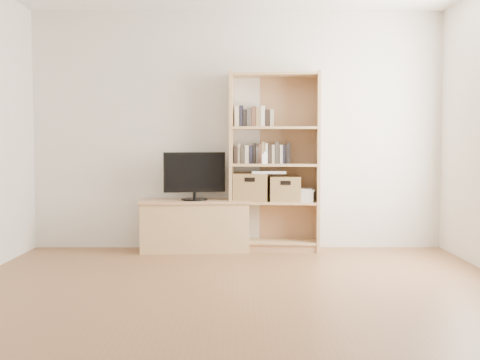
{
  "coord_description": "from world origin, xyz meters",
  "views": [
    {
      "loc": [
        0.01,
        -4.14,
        1.14
      ],
      "look_at": [
        0.03,
        1.9,
        0.79
      ],
      "focal_mm": 45.0,
      "sensor_mm": 36.0,
      "label": 1
    }
  ],
  "objects_px": {
    "tv_stand": "(195,227)",
    "baby_monitor": "(264,159)",
    "bookshelf": "(275,162)",
    "laptop": "(268,172)",
    "television": "(194,176)",
    "basket_right": "(285,189)",
    "basket_left": "(251,187)"
  },
  "relations": [
    {
      "from": "television",
      "to": "laptop",
      "type": "bearing_deg",
      "value": -10.82
    },
    {
      "from": "laptop",
      "to": "television",
      "type": "bearing_deg",
      "value": -179.99
    },
    {
      "from": "television",
      "to": "bookshelf",
      "type": "bearing_deg",
      "value": -9.94
    },
    {
      "from": "tv_stand",
      "to": "television",
      "type": "xyz_separation_m",
      "value": [
        -0.0,
        0.0,
        0.55
      ]
    },
    {
      "from": "television",
      "to": "basket_right",
      "type": "bearing_deg",
      "value": -11.1
    },
    {
      "from": "basket_left",
      "to": "basket_right",
      "type": "height_order",
      "value": "basket_left"
    },
    {
      "from": "basket_right",
      "to": "baby_monitor",
      "type": "bearing_deg",
      "value": -156.16
    },
    {
      "from": "basket_left",
      "to": "tv_stand",
      "type": "bearing_deg",
      "value": -168.95
    },
    {
      "from": "television",
      "to": "basket_left",
      "type": "distance_m",
      "value": 0.62
    },
    {
      "from": "television",
      "to": "baby_monitor",
      "type": "bearing_deg",
      "value": -17.05
    },
    {
      "from": "basket_right",
      "to": "laptop",
      "type": "distance_m",
      "value": 0.26
    },
    {
      "from": "tv_stand",
      "to": "baby_monitor",
      "type": "xyz_separation_m",
      "value": [
        0.75,
        -0.06,
        0.73
      ]
    },
    {
      "from": "basket_right",
      "to": "laptop",
      "type": "height_order",
      "value": "laptop"
    },
    {
      "from": "basket_left",
      "to": "basket_right",
      "type": "xyz_separation_m",
      "value": [
        0.37,
        -0.03,
        -0.02
      ]
    },
    {
      "from": "television",
      "to": "laptop",
      "type": "xyz_separation_m",
      "value": [
        0.79,
        0.03,
        0.04
      ]
    },
    {
      "from": "tv_stand",
      "to": "baby_monitor",
      "type": "height_order",
      "value": "baby_monitor"
    },
    {
      "from": "bookshelf",
      "to": "laptop",
      "type": "bearing_deg",
      "value": -163.17
    },
    {
      "from": "laptop",
      "to": "basket_left",
      "type": "bearing_deg",
      "value": 169.05
    },
    {
      "from": "bookshelf",
      "to": "laptop",
      "type": "relative_size",
      "value": 5.36
    },
    {
      "from": "television",
      "to": "basket_right",
      "type": "xyz_separation_m",
      "value": [
        0.98,
        0.03,
        -0.14
      ]
    },
    {
      "from": "basket_right",
      "to": "laptop",
      "type": "relative_size",
      "value": 0.9
    },
    {
      "from": "tv_stand",
      "to": "basket_right",
      "type": "height_order",
      "value": "basket_right"
    },
    {
      "from": "television",
      "to": "basket_right",
      "type": "height_order",
      "value": "television"
    },
    {
      "from": "basket_right",
      "to": "bookshelf",
      "type": "bearing_deg",
      "value": 176.9
    },
    {
      "from": "baby_monitor",
      "to": "basket_left",
      "type": "distance_m",
      "value": 0.36
    },
    {
      "from": "tv_stand",
      "to": "baby_monitor",
      "type": "distance_m",
      "value": 1.05
    },
    {
      "from": "tv_stand",
      "to": "laptop",
      "type": "bearing_deg",
      "value": -2.41
    },
    {
      "from": "television",
      "to": "laptop",
      "type": "relative_size",
      "value": 1.85
    },
    {
      "from": "laptop",
      "to": "bookshelf",
      "type": "bearing_deg",
      "value": 10.62
    },
    {
      "from": "tv_stand",
      "to": "television",
      "type": "relative_size",
      "value": 1.72
    },
    {
      "from": "television",
      "to": "basket_right",
      "type": "distance_m",
      "value": 0.99
    },
    {
      "from": "bookshelf",
      "to": "baby_monitor",
      "type": "bearing_deg",
      "value": -135.0
    }
  ]
}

